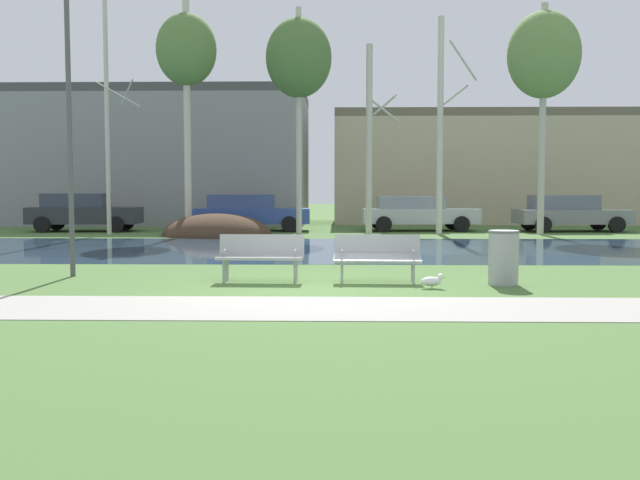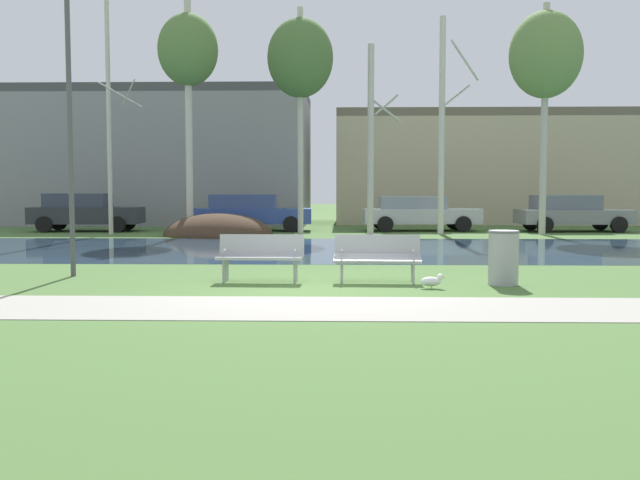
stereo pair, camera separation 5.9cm
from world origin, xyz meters
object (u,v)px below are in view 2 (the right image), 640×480
object	(u,v)px
trash_bin	(503,257)
seagull	(432,281)
bench_left	(261,256)
parked_van_nearest_dark	(85,212)
streetlamp	(69,74)
bench_right	(377,257)
parked_hatch_third_silver	(418,212)
parked_sedan_second_blue	(250,212)
parked_wagon_fourth_grey	(571,212)

from	to	relation	value
trash_bin	seagull	size ratio (longest dim) A/B	2.23
bench_left	parked_van_nearest_dark	xyz separation A→B (m)	(-8.89, 15.78, 0.33)
trash_bin	streetlamp	xyz separation A→B (m)	(-8.21, 1.07, 3.43)
bench_left	parked_van_nearest_dark	bearing A→B (deg)	119.40
bench_right	trash_bin	world-z (taller)	trash_bin
trash_bin	parked_hatch_third_silver	size ratio (longest dim) A/B	0.20
seagull	streetlamp	world-z (taller)	streetlamp
bench_right	parked_sedan_second_blue	distance (m)	16.79
bench_right	parked_hatch_third_silver	xyz separation A→B (m)	(2.52, 16.47, 0.29)
parked_van_nearest_dark	parked_wagon_fourth_grey	size ratio (longest dim) A/B	0.99
parked_van_nearest_dark	parked_hatch_third_silver	world-z (taller)	parked_van_nearest_dark
parked_hatch_third_silver	streetlamp	bearing A→B (deg)	-118.31
bench_left	streetlamp	world-z (taller)	streetlamp
bench_right	parked_van_nearest_dark	bearing A→B (deg)	125.03
trash_bin	seagull	bearing A→B (deg)	-158.65
bench_right	parked_sedan_second_blue	world-z (taller)	parked_sedan_second_blue
seagull	streetlamp	bearing A→B (deg)	166.92
bench_right	parked_wagon_fourth_grey	distance (m)	18.33
bench_left	parked_wagon_fourth_grey	distance (m)	19.45
bench_left	trash_bin	world-z (taller)	trash_bin
bench_right	seagull	bearing A→B (deg)	-44.41
seagull	parked_sedan_second_blue	xyz separation A→B (m)	(-5.28, 17.09, 0.65)
parked_van_nearest_dark	parked_sedan_second_blue	distance (m)	6.70
bench_left	streetlamp	xyz separation A→B (m)	(-3.80, 0.71, 3.47)
bench_left	streetlamp	size ratio (longest dim) A/B	0.27
bench_left	parked_wagon_fourth_grey	size ratio (longest dim) A/B	0.36
trash_bin	parked_sedan_second_blue	distance (m)	17.84
trash_bin	parked_wagon_fourth_grey	world-z (taller)	parked_wagon_fourth_grey
seagull	parked_hatch_third_silver	world-z (taller)	parked_hatch_third_silver
streetlamp	parked_wagon_fourth_grey	world-z (taller)	streetlamp
trash_bin	parked_van_nearest_dark	world-z (taller)	parked_van_nearest_dark
trash_bin	bench_right	bearing A→B (deg)	170.82
bench_left	seagull	world-z (taller)	bench_left
seagull	parked_wagon_fourth_grey	world-z (taller)	parked_wagon_fourth_grey
bench_left	parked_hatch_third_silver	world-z (taller)	parked_hatch_third_silver
streetlamp	parked_sedan_second_blue	bearing A→B (deg)	84.12
bench_right	streetlamp	bearing A→B (deg)	173.22
parked_wagon_fourth_grey	parked_van_nearest_dark	bearing A→B (deg)	-178.87
parked_sedan_second_blue	bench_right	bearing A→B (deg)	-74.91
parked_van_nearest_dark	trash_bin	bearing A→B (deg)	-50.50
trash_bin	parked_sedan_second_blue	size ratio (longest dim) A/B	0.20
seagull	parked_van_nearest_dark	distance (m)	20.53
trash_bin	parked_van_nearest_dark	distance (m)	20.92
parked_van_nearest_dark	parked_hatch_third_silver	bearing A→B (deg)	2.94
seagull	parked_hatch_third_silver	size ratio (longest dim) A/B	0.09
bench_right	trash_bin	size ratio (longest dim) A/B	1.65
parked_sedan_second_blue	parked_wagon_fourth_grey	distance (m)	13.01
trash_bin	bench_left	bearing A→B (deg)	175.30
bench_left	bench_right	bearing A→B (deg)	0.00
parked_wagon_fourth_grey	bench_right	bearing A→B (deg)	-118.11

